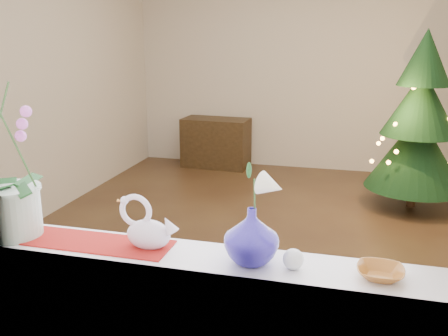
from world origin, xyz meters
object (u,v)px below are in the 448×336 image
Objects in this scene: swan at (148,223)px; xmas_tree at (419,121)px; amber_dish at (380,273)px; paperweight at (293,259)px; blue_vase at (251,232)px; side_table at (216,143)px; orchid_pot at (6,154)px.

swan is 0.14× the size of xmas_tree.
amber_dish is at bearing -97.82° from xmas_tree.
swan is at bearing 176.47° from paperweight.
paperweight is at bearing -178.34° from amber_dish.
blue_vase is at bearing 14.41° from swan.
blue_vase reaches higher than swan.
paperweight is at bearing 13.69° from swan.
amber_dish reaches higher than side_table.
paperweight is (1.17, -0.00, -0.32)m from orchid_pot.
amber_dish is (0.46, -0.01, -0.11)m from blue_vase.
orchid_pot is 2.92× the size of swan.
blue_vase reaches higher than paperweight.
orchid_pot is at bearing 179.79° from paperweight.
xmas_tree reaches higher than side_table.
blue_vase is at bearing -104.92° from xmas_tree.
swan is 4.77m from side_table.
side_table is at bearing 119.87° from swan.
orchid_pot is 4.75m from side_table.
amber_dish is 5.05m from side_table.
swan reaches higher than paperweight.
xmas_tree is at bearing 86.14° from swan.
xmas_tree is (1.97, 3.60, -0.38)m from orchid_pot.
orchid_pot is 1.04m from blue_vase.
orchid_pot is 1.22m from paperweight.
xmas_tree is (0.96, 3.59, -0.14)m from blue_vase.
orchid_pot reaches higher than amber_dish.
amber_dish is 3.63m from xmas_tree.
orchid_pot is 0.40× the size of xmas_tree.
orchid_pot reaches higher than paperweight.
orchid_pot is at bearing -179.39° from blue_vase.
orchid_pot is 1.52m from amber_dish.
blue_vase is 0.28× the size of side_table.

